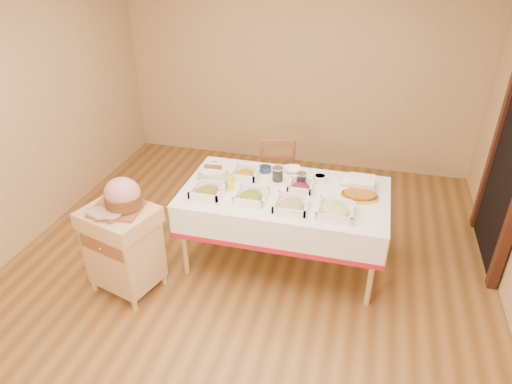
% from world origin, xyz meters
% --- Properties ---
extents(room_shell, '(5.00, 5.00, 5.00)m').
position_xyz_m(room_shell, '(0.00, 0.00, 1.30)').
color(room_shell, brown).
rests_on(room_shell, ground).
extents(dining_table, '(1.82, 1.02, 0.76)m').
position_xyz_m(dining_table, '(0.30, 0.30, 0.60)').
color(dining_table, tan).
rests_on(dining_table, ground).
extents(butcher_cart, '(0.68, 0.61, 0.80)m').
position_xyz_m(butcher_cart, '(-0.94, -0.43, 0.46)').
color(butcher_cart, tan).
rests_on(butcher_cart, ground).
extents(dining_chair, '(0.48, 0.47, 0.89)m').
position_xyz_m(dining_chair, '(0.09, 0.99, 0.46)').
color(dining_chair, brown).
rests_on(dining_chair, ground).
extents(ham_on_board, '(0.42, 0.40, 0.28)m').
position_xyz_m(ham_on_board, '(-0.90, -0.40, 0.92)').
color(ham_on_board, brown).
rests_on(ham_on_board, butcher_cart).
extents(serving_dish_a, '(0.27, 0.27, 0.12)m').
position_xyz_m(serving_dish_a, '(-0.34, 0.06, 0.80)').
color(serving_dish_a, white).
rests_on(serving_dish_a, dining_table).
extents(serving_dish_b, '(0.26, 0.26, 0.11)m').
position_xyz_m(serving_dish_b, '(0.05, 0.08, 0.79)').
color(serving_dish_b, white).
rests_on(serving_dish_b, dining_table).
extents(serving_dish_c, '(0.28, 0.28, 0.11)m').
position_xyz_m(serving_dish_c, '(0.41, 0.02, 0.80)').
color(serving_dish_c, white).
rests_on(serving_dish_c, dining_table).
extents(serving_dish_d, '(0.29, 0.29, 0.11)m').
position_xyz_m(serving_dish_d, '(0.77, 0.03, 0.80)').
color(serving_dish_d, white).
rests_on(serving_dish_d, dining_table).
extents(serving_dish_e, '(0.25, 0.24, 0.11)m').
position_xyz_m(serving_dish_e, '(-0.11, 0.46, 0.80)').
color(serving_dish_e, white).
rests_on(serving_dish_e, dining_table).
extents(serving_dish_f, '(0.22, 0.21, 0.10)m').
position_xyz_m(serving_dish_f, '(0.43, 0.36, 0.79)').
color(serving_dish_f, white).
rests_on(serving_dish_f, dining_table).
extents(small_bowl_left, '(0.12, 0.12, 0.05)m').
position_xyz_m(small_bowl_left, '(-0.46, 0.57, 0.79)').
color(small_bowl_left, white).
rests_on(small_bowl_left, dining_table).
extents(small_bowl_mid, '(0.12, 0.12, 0.05)m').
position_xyz_m(small_bowl_mid, '(0.04, 0.63, 0.79)').
color(small_bowl_mid, navy).
rests_on(small_bowl_mid, dining_table).
extents(small_bowl_right, '(0.12, 0.12, 0.06)m').
position_xyz_m(small_bowl_right, '(0.57, 0.56, 0.79)').
color(small_bowl_right, white).
rests_on(small_bowl_right, dining_table).
extents(bowl_white_imported, '(0.20, 0.20, 0.04)m').
position_xyz_m(bowl_white_imported, '(0.29, 0.70, 0.78)').
color(bowl_white_imported, white).
rests_on(bowl_white_imported, dining_table).
extents(bowl_small_imported, '(0.17, 0.17, 0.04)m').
position_xyz_m(bowl_small_imported, '(0.81, 0.58, 0.78)').
color(bowl_small_imported, white).
rests_on(bowl_small_imported, dining_table).
extents(preserve_jar_left, '(0.10, 0.10, 0.13)m').
position_xyz_m(preserve_jar_left, '(0.19, 0.48, 0.82)').
color(preserve_jar_left, silver).
rests_on(preserve_jar_left, dining_table).
extents(preserve_jar_right, '(0.09, 0.09, 0.12)m').
position_xyz_m(preserve_jar_right, '(0.42, 0.45, 0.81)').
color(preserve_jar_right, silver).
rests_on(preserve_jar_right, dining_table).
extents(mustard_bottle, '(0.05, 0.05, 0.17)m').
position_xyz_m(mustard_bottle, '(-0.18, 0.21, 0.84)').
color(mustard_bottle, yellow).
rests_on(mustard_bottle, dining_table).
extents(bread_basket, '(0.27, 0.27, 0.12)m').
position_xyz_m(bread_basket, '(-0.40, 0.38, 0.81)').
color(bread_basket, silver).
rests_on(bread_basket, dining_table).
extents(plate_stack, '(0.23, 0.23, 0.08)m').
position_xyz_m(plate_stack, '(0.95, 0.55, 0.80)').
color(plate_stack, white).
rests_on(plate_stack, dining_table).
extents(brass_platter, '(0.32, 0.23, 0.04)m').
position_xyz_m(brass_platter, '(0.95, 0.36, 0.78)').
color(brass_platter, gold).
rests_on(brass_platter, dining_table).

